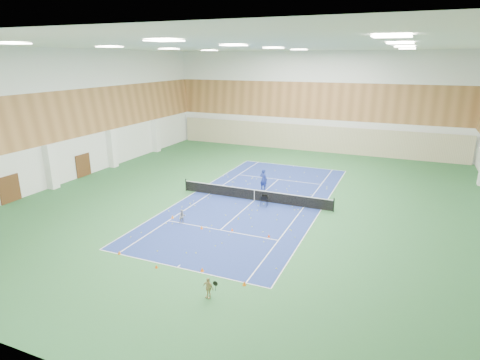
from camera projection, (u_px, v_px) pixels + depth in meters
name	position (u px, v px, depth m)	size (l,w,h in m)	color
ground	(254.00, 200.00, 32.70)	(40.00, 40.00, 0.00)	#285E31
room_shell	(255.00, 127.00, 30.95)	(36.00, 40.00, 12.00)	white
wood_cladding	(255.00, 101.00, 30.36)	(36.00, 40.00, 8.00)	#A36D3C
ceiling_light_grid	(256.00, 47.00, 29.22)	(21.40, 25.40, 0.06)	white
court_surface	(254.00, 200.00, 32.70)	(10.97, 23.77, 0.01)	navy
tennis_balls_scatter	(254.00, 200.00, 32.69)	(10.57, 22.77, 0.07)	yellow
tennis_net	(254.00, 194.00, 32.54)	(12.80, 0.10, 1.10)	black
back_curtain	(312.00, 138.00, 49.61)	(35.40, 0.16, 3.20)	#C6B793
door_left_a	(10.00, 189.00, 32.05)	(0.08, 1.80, 2.20)	#593319
door_left_b	(83.00, 165.00, 39.09)	(0.08, 1.80, 2.20)	#593319
coach	(263.00, 179.00, 35.08)	(0.69, 0.45, 1.90)	navy
child_court	(182.00, 216.00, 28.09)	(0.49, 0.38, 1.00)	gray
child_apron	(208.00, 288.00, 19.31)	(0.63, 0.26, 1.08)	tan
ball_cart	(264.00, 201.00, 31.27)	(0.53, 0.53, 0.91)	black
cone_svc_a	(173.00, 217.00, 29.03)	(0.21, 0.21, 0.24)	orange
cone_svc_b	(202.00, 227.00, 27.25)	(0.20, 0.20, 0.22)	#FF660D
cone_svc_c	(232.00, 229.00, 26.93)	(0.19, 0.19, 0.20)	#FF570D
cone_svc_d	(269.00, 236.00, 25.98)	(0.19, 0.19, 0.21)	#FF4C0D
cone_base_a	(119.00, 252.00, 23.73)	(0.20, 0.20, 0.22)	orange
cone_base_b	(156.00, 266.00, 22.18)	(0.18, 0.18, 0.20)	#E7530C
cone_base_c	(202.00, 270.00, 21.80)	(0.22, 0.22, 0.24)	orange
cone_base_d	(244.00, 283.00, 20.48)	(0.22, 0.22, 0.24)	orange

